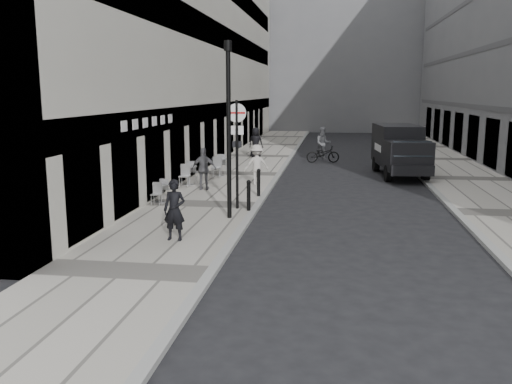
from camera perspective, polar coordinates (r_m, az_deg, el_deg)
ground at (r=10.10m, az=-8.61°, el=-14.18°), size 120.00×120.00×0.00m
sidewalk at (r=27.50m, az=-1.78°, el=1.87°), size 4.00×60.00×0.12m
far_sidewalk at (r=27.79m, az=21.16°, el=1.25°), size 4.00×60.00×0.12m
building_left at (r=34.73m, az=-6.76°, el=18.41°), size 4.00×45.00×18.00m
building_far at (r=65.13m, az=7.43°, el=16.45°), size 24.00×16.00×22.00m
walking_man at (r=15.14m, az=-8.58°, el=-1.90°), size 0.65×0.46×1.71m
sign_post at (r=18.85m, az=-2.02°, el=5.50°), size 0.65×0.10×3.79m
lamppost at (r=17.38m, az=-2.90°, el=7.41°), size 0.25×0.25×5.64m
bollard_near at (r=21.37m, az=0.28°, el=0.91°), size 0.14×0.14×1.02m
bollard_far at (r=18.78m, az=-0.78°, el=-0.46°), size 0.13×0.13×1.00m
panel_van at (r=28.15m, az=14.87°, el=4.52°), size 2.48×5.52×2.52m
cyclist at (r=32.62m, az=7.06°, el=4.53°), size 2.06×1.05×2.12m
pedestrian_a at (r=22.79m, az=-5.50°, el=2.43°), size 1.07×0.52×1.77m
pedestrian_b at (r=24.04m, az=0.08°, el=2.90°), size 1.27×0.92×1.77m
pedestrian_c at (r=33.94m, az=-0.03°, el=5.23°), size 1.02×0.77×1.88m
cafe_table_near at (r=20.46m, az=-9.96°, el=0.07°), size 0.64×1.45×0.83m
cafe_table_mid at (r=24.10m, az=-7.12°, el=1.92°), size 0.77×1.75×0.99m
cafe_table_far at (r=26.58m, az=-3.87°, el=2.79°), size 0.78×1.76×1.00m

